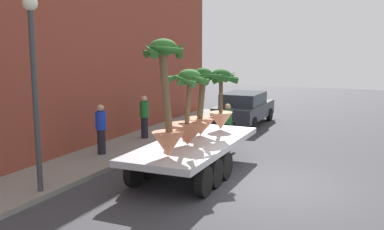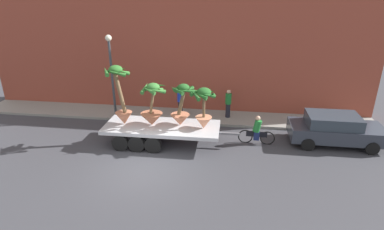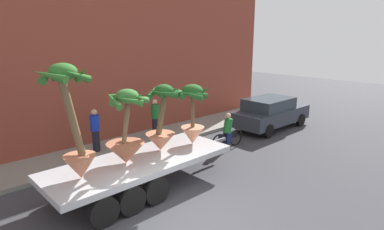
# 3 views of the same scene
# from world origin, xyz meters

# --- Properties ---
(ground_plane) EXTENTS (60.00, 60.00, 0.00)m
(ground_plane) POSITION_xyz_m (0.00, 0.00, 0.00)
(ground_plane) COLOR #38383D
(sidewalk) EXTENTS (24.00, 2.20, 0.15)m
(sidewalk) POSITION_xyz_m (0.00, 6.10, 0.07)
(sidewalk) COLOR gray
(sidewalk) RESTS_ON ground
(building_facade) EXTENTS (24.00, 1.20, 8.63)m
(building_facade) POSITION_xyz_m (0.00, 7.80, 4.31)
(building_facade) COLOR brown
(building_facade) RESTS_ON ground
(flatbed_trailer) EXTENTS (6.75, 2.28, 0.98)m
(flatbed_trailer) POSITION_xyz_m (-0.01, 2.52, 0.76)
(flatbed_trailer) COLOR #B7BABF
(flatbed_trailer) RESTS_ON ground
(potted_palm_rear) EXTENTS (1.32, 1.35, 2.06)m
(potted_palm_rear) POSITION_xyz_m (2.35, 2.49, 2.08)
(potted_palm_rear) COLOR tan
(potted_palm_rear) RESTS_ON flatbed_trailer
(potted_palm_middle) EXTENTS (1.30, 1.29, 2.14)m
(potted_palm_middle) POSITION_xyz_m (1.23, 2.72, 1.90)
(potted_palm_middle) COLOR #C17251
(potted_palm_middle) RESTS_ON flatbed_trailer
(potted_palm_front) EXTENTS (1.37, 1.37, 2.17)m
(potted_palm_front) POSITION_xyz_m (-0.19, 2.55, 1.82)
(potted_palm_front) COLOR #B26647
(potted_palm_front) RESTS_ON flatbed_trailer
(potted_palm_extra) EXTENTS (1.34, 1.25, 3.00)m
(potted_palm_extra) POSITION_xyz_m (-1.73, 2.45, 2.38)
(potted_palm_extra) COLOR #C17251
(potted_palm_extra) RESTS_ON flatbed_trailer
(cyclist) EXTENTS (1.84, 0.36, 1.54)m
(cyclist) POSITION_xyz_m (4.98, 3.15, 0.67)
(cyclist) COLOR black
(cyclist) RESTS_ON ground
(parked_car) EXTENTS (4.51, 1.98, 1.58)m
(parked_car) POSITION_xyz_m (8.83, 3.63, 0.83)
(parked_car) COLOR #2D333D
(parked_car) RESTS_ON ground
(pedestrian_near_gate) EXTENTS (0.36, 0.36, 1.71)m
(pedestrian_near_gate) POSITION_xyz_m (3.45, 6.13, 1.04)
(pedestrian_near_gate) COLOR black
(pedestrian_near_gate) RESTS_ON sidewalk
(pedestrian_far_left) EXTENTS (0.36, 0.36, 1.71)m
(pedestrian_far_left) POSITION_xyz_m (0.57, 6.15, 1.04)
(pedestrian_far_left) COLOR black
(pedestrian_far_left) RESTS_ON sidewalk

